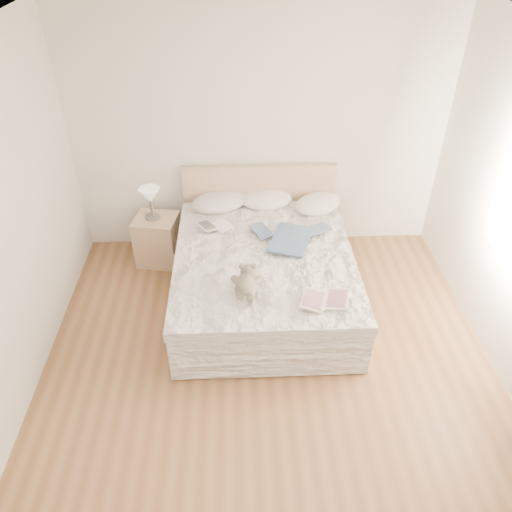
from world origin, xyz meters
The scene contains 13 objects.
floor centered at (0.00, 0.00, 0.00)m, with size 4.00×4.50×0.00m, color brown.
ceiling centered at (0.00, 0.00, 2.70)m, with size 4.00×4.50×0.00m, color white.
wall_back centered at (0.00, 2.25, 1.35)m, with size 4.00×0.02×2.70m, color silver.
bed centered at (0.00, 1.19, 0.31)m, with size 1.72×2.14×1.00m.
nightstand centered at (-1.14, 1.86, 0.28)m, with size 0.45×0.40×0.56m, color tan.
table_lamp centered at (-1.17, 1.88, 0.81)m, with size 0.27×0.27×0.35m.
pillow_left centered at (-0.45, 2.05, 0.64)m, with size 0.61×0.43×0.18m, color silver.
pillow_middle centered at (0.08, 2.08, 0.64)m, with size 0.57×0.40×0.17m, color white.
pillow_right centered at (0.63, 1.97, 0.64)m, with size 0.56×0.39×0.17m, color white.
blouse centered at (0.27, 1.30, 0.63)m, with size 0.57×0.61×0.02m, color #334767, non-canonical shape.
photo_book centered at (-0.49, 1.57, 0.63)m, with size 0.32×0.22×0.02m, color white.
childrens_book centered at (0.47, 0.39, 0.63)m, with size 0.41×0.28×0.03m, color #FFEBCB.
teddy_bear centered at (-0.20, 0.52, 0.65)m, with size 0.23×0.33×0.17m, color #695F53, non-canonical shape.
Camera 1 is at (-0.24, -2.76, 3.42)m, focal length 35.00 mm.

